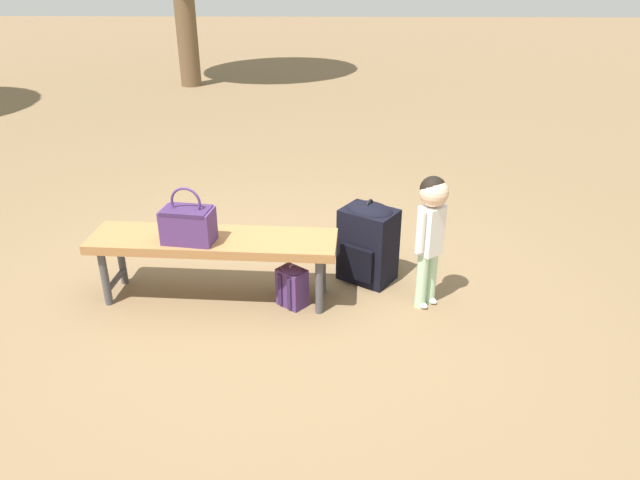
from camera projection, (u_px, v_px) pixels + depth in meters
ground_plane at (275, 292)px, 4.07m from camera, size 40.00×40.00×0.00m
park_bench at (213, 245)px, 3.83m from camera, size 1.62×0.48×0.45m
handbag at (188, 224)px, 3.69m from camera, size 0.34×0.22×0.37m
child_standing at (431, 222)px, 3.67m from camera, size 0.20×0.18×0.89m
backpack_large at (368, 240)px, 4.10m from camera, size 0.45×0.42×0.61m
backpack_small at (292, 285)px, 3.85m from camera, size 0.22×0.21×0.30m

